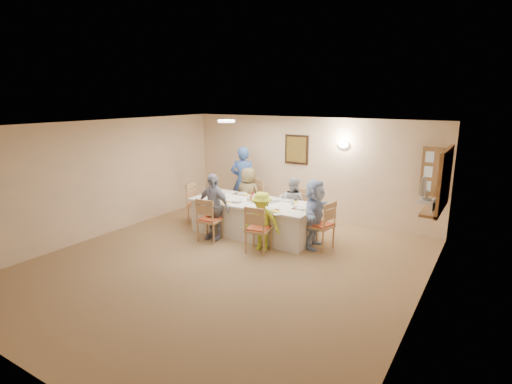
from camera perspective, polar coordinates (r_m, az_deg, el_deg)
The scene contains 49 objects.
ground at distance 7.38m, azimuth -4.49°, elevation -10.32°, with size 7.00×7.00×0.00m, color #8B6847.
room_walls at distance 6.91m, azimuth -4.72°, elevation 1.25°, with size 7.00×7.00×7.00m.
wall_picture at distance 9.97m, azimuth 5.81°, elevation 6.06°, with size 0.62×0.05×0.72m.
wall_sconce at distance 9.46m, azimuth 12.35°, elevation 6.65°, with size 0.26×0.09×0.18m, color white.
ceiling_light at distance 8.57m, azimuth -4.26°, elevation 10.07°, with size 0.36×0.36×0.05m, color white.
serving_hatch at distance 8.00m, azimuth 25.35°, elevation 1.55°, with size 0.06×1.50×1.15m, color brown.
hatch_sill at distance 8.13m, azimuth 24.15°, elevation -1.97°, with size 0.30×1.50×0.05m, color brown.
shutter_door at distance 8.77m, azimuth 24.28°, elevation 2.61°, with size 0.55×0.04×1.00m, color brown.
fan_shelf at distance 6.72m, azimuth 23.18°, elevation -1.17°, with size 0.22×0.36×0.03m, color white.
desk_fan at distance 6.69m, azimuth 23.05°, elevation 0.11°, with size 0.30×0.30×0.28m, color #A5A5A8, non-canonical shape.
dining_table at distance 8.77m, azimuth -0.25°, elevation -3.73°, with size 2.78×1.18×0.76m, color silver.
chair_back_left at distance 9.69m, azimuth -0.75°, elevation -1.26°, with size 0.49×0.49×1.02m, color tan, non-canonical shape.
chair_back_right at distance 9.13m, azimuth 5.62°, elevation -2.52°, with size 0.45×0.45×0.93m, color tan, non-canonical shape.
chair_front_left at distance 8.45m, azimuth -6.61°, elevation -3.85°, with size 0.45×0.45×0.94m, color tan, non-canonical shape.
chair_front_right at distance 7.79m, azimuth 0.36°, elevation -5.21°, with size 0.46×0.46×0.95m, color tan, non-canonical shape.
chair_left_end at distance 9.62m, azimuth -8.11°, elevation -1.63°, with size 0.47×0.47×0.98m, color tan, non-canonical shape.
chair_right_end at distance 8.06m, azimuth 9.16°, elevation -4.61°, with size 0.48×0.48×0.99m, color tan, non-canonical shape.
diner_back_left at distance 9.55m, azimuth -1.14°, elevation -0.47°, with size 0.68×0.47×1.34m, color brown.
diner_back_right at distance 8.99m, azimuth 5.30°, elevation -1.76°, with size 0.65×0.54×1.24m, color #ABB0B7.
diner_front_left at distance 8.47m, azimuth -6.15°, elevation -2.10°, with size 0.85×0.39×1.42m, color #9595A9.
diner_front_right at distance 7.85m, azimuth 0.82°, elevation -4.19°, with size 0.81×0.53×1.18m, color #D3EA32.
diner_right_end at distance 8.04m, azimuth 8.36°, elevation -3.10°, with size 0.57×1.34×1.40m, color #AEC6F0.
caregiver at distance 10.13m, azimuth -1.84°, elevation 1.55°, with size 0.75×0.63×1.76m, color #325399.
placemat_fl at distance 8.66m, azimuth -5.10°, elevation -1.38°, with size 0.35×0.26×0.01m, color #472B19.
plate_fl at distance 8.65m, azimuth -5.11°, elevation -1.31°, with size 0.24×0.24×0.02m, color white.
napkin_fl at distance 8.51m, azimuth -4.34°, elevation -1.57°, with size 0.15×0.15×0.01m, color yellow.
placemat_fr at distance 8.02m, azimuth 1.79°, elevation -2.54°, with size 0.37×0.28×0.01m, color #472B19.
plate_fr at distance 8.01m, azimuth 1.79°, elevation -2.47°, with size 0.25×0.25×0.02m, color white.
napkin_fr at distance 7.89m, azimuth 2.74°, elevation -2.76°, with size 0.14×0.14×0.01m, color yellow.
placemat_bl at distance 9.32m, azimuth -2.01°, elevation -0.26°, with size 0.38×0.28×0.01m, color #472B19.
plate_bl at distance 9.32m, azimuth -2.01°, elevation -0.20°, with size 0.25×0.25×0.02m, color white.
napkin_bl at distance 9.18m, azimuth -1.25°, elevation -0.42°, with size 0.15×0.15×0.01m, color yellow.
placemat_br at distance 8.73m, azimuth 4.55°, elevation -1.24°, with size 0.33×0.24×0.01m, color #472B19.
plate_br at distance 8.73m, azimuth 4.55°, elevation -1.18°, with size 0.25×0.25×0.02m, color white.
napkin_br at distance 8.61m, azimuth 5.46°, elevation -1.43°, with size 0.15×0.15×0.01m, color yellow.
placemat_le at distance 9.28m, azimuth -6.02°, elevation -0.39°, with size 0.32×0.24×0.01m, color #472B19.
plate_le at distance 9.27m, azimuth -6.03°, elevation -0.33°, with size 0.23×0.23×0.01m, color white.
napkin_le at distance 9.13m, azimuth -5.32°, elevation -0.56°, with size 0.14×0.14×0.01m, color yellow.
placemat_re at distance 8.14m, azimuth 6.44°, elevation -2.36°, with size 0.34×0.25×0.01m, color #472B19.
plate_re at distance 8.14m, azimuth 6.44°, elevation -2.30°, with size 0.24×0.24×0.01m, color white.
napkin_re at distance 8.03m, azimuth 7.45°, elevation -2.58°, with size 0.14×0.14×0.01m, color yellow.
teacup_a at distance 8.83m, azimuth -5.80°, elevation -0.80°, with size 0.15×0.15×0.09m, color white.
teacup_b at distance 8.90m, azimuth 3.70°, elevation -0.68°, with size 0.11×0.11×0.09m, color white.
bowl_a at distance 8.58m, azimuth -2.75°, elevation -1.29°, with size 0.31×0.31×0.06m, color white.
bowl_b at distance 8.66m, azimuth 2.67°, elevation -1.14°, with size 0.27×0.27×0.06m, color white.
condiment_ketchup at distance 8.64m, azimuth -0.51°, elevation -0.60°, with size 0.11×0.11×0.23m, color #A8190E.
condiment_brown at distance 8.67m, azimuth 0.37°, elevation -0.66°, with size 0.10×0.10×0.19m, color #39280F.
condiment_malt at distance 8.55m, azimuth 0.10°, elevation -0.99°, with size 0.16×0.16×0.15m, color #39280F.
drinking_glass at distance 8.77m, azimuth -0.91°, elevation -0.77°, with size 0.06×0.06×0.09m, color silver.
Camera 1 is at (4.03, -5.42, 2.97)m, focal length 28.00 mm.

